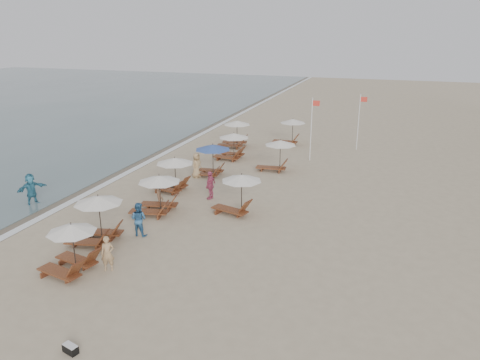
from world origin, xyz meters
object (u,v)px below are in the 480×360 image
(lounger_station_6, at_px, (234,134))
(duffel_bag, at_px, (70,349))
(lounger_station_1, at_px, (96,221))
(flag_pole_near, at_px, (312,126))
(lounger_station_0, at_px, (69,250))
(waterline_walker, at_px, (31,189))
(lounger_station_5, at_px, (231,146))
(beachgoer_mid_b, at_px, (160,194))
(inland_station_1, at_px, (276,153))
(beachgoer_far_b, at_px, (197,165))
(lounger_station_3, at_px, (172,173))
(beachgoer_near, at_px, (108,254))
(beachgoer_far_a, at_px, (211,185))
(lounger_station_2, at_px, (156,195))
(lounger_station_4, at_px, (211,158))
(inland_station_0, at_px, (236,191))
(inland_station_2, at_px, (289,130))
(beachgoer_mid_a, at_px, (139,219))

(lounger_station_6, bearing_deg, duffel_bag, -81.43)
(lounger_station_1, xyz_separation_m, flag_pole_near, (6.91, 17.65, 1.53))
(lounger_station_0, bearing_deg, waterline_walker, 140.92)
(lounger_station_5, relative_size, beachgoer_mid_b, 1.80)
(lounger_station_5, bearing_deg, duffel_bag, -82.65)
(inland_station_1, xyz_separation_m, beachgoer_far_b, (-4.72, -3.22, -0.44))
(lounger_station_3, height_order, beachgoer_near, lounger_station_3)
(lounger_station_6, distance_m, beachgoer_far_a, 12.86)
(lounger_station_2, bearing_deg, lounger_station_0, -91.97)
(lounger_station_4, xyz_separation_m, beachgoer_near, (0.92, -13.66, -0.50))
(lounger_station_6, distance_m, inland_station_0, 15.13)
(lounger_station_1, relative_size, inland_station_1, 0.95)
(lounger_station_6, height_order, inland_station_0, lounger_station_6)
(lounger_station_4, relative_size, inland_station_2, 0.90)
(beachgoer_mid_a, xyz_separation_m, flag_pole_near, (5.44, 16.27, 1.81))
(inland_station_0, distance_m, duffel_bag, 12.72)
(lounger_station_0, distance_m, lounger_station_3, 10.64)
(duffel_bag, bearing_deg, lounger_station_4, 98.62)
(lounger_station_0, bearing_deg, lounger_station_3, 93.08)
(lounger_station_5, distance_m, beachgoer_far_a, 9.01)
(inland_station_0, height_order, waterline_walker, inland_station_0)
(lounger_station_1, height_order, duffel_bag, lounger_station_1)
(lounger_station_5, height_order, beachgoer_far_a, lounger_station_5)
(beachgoer_far_a, relative_size, flag_pole_near, 0.36)
(beachgoer_mid_a, distance_m, duffel_bag, 8.81)
(lounger_station_1, relative_size, duffel_bag, 4.70)
(lounger_station_6, distance_m, beachgoer_far_b, 8.93)
(lounger_station_4, height_order, inland_station_2, lounger_station_4)
(inland_station_1, distance_m, waterline_walker, 16.04)
(duffel_bag, bearing_deg, beachgoer_far_b, 101.30)
(lounger_station_2, relative_size, waterline_walker, 1.49)
(lounger_station_6, xyz_separation_m, inland_station_2, (4.24, 2.41, 0.20))
(inland_station_1, bearing_deg, inland_station_2, 96.64)
(beachgoer_mid_b, height_order, beachgoer_far_a, beachgoer_far_a)
(inland_station_2, height_order, beachgoer_mid_b, inland_station_2)
(beachgoer_mid_b, xyz_separation_m, duffel_bag, (3.36, -12.28, -0.61))
(lounger_station_4, height_order, beachgoer_far_b, lounger_station_4)
(beachgoer_far_b, bearing_deg, lounger_station_0, -161.81)
(beachgoer_mid_b, bearing_deg, flag_pole_near, -67.52)
(inland_station_2, xyz_separation_m, flag_pole_near, (2.77, -4.54, 1.38))
(lounger_station_0, relative_size, lounger_station_4, 0.99)
(lounger_station_2, relative_size, lounger_station_3, 1.07)
(beachgoer_mid_b, bearing_deg, beachgoer_far_a, -88.73)
(beachgoer_near, bearing_deg, duffel_bag, -94.05)
(lounger_station_1, height_order, lounger_station_4, lounger_station_1)
(inland_station_2, distance_m, beachgoer_far_a, 14.99)
(lounger_station_0, xyz_separation_m, beachgoer_near, (1.41, 0.65, -0.24))
(lounger_station_5, xyz_separation_m, inland_station_2, (3.18, 6.12, 0.25))
(lounger_station_1, height_order, waterline_walker, lounger_station_1)
(lounger_station_4, bearing_deg, beachgoer_mid_b, -94.85)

